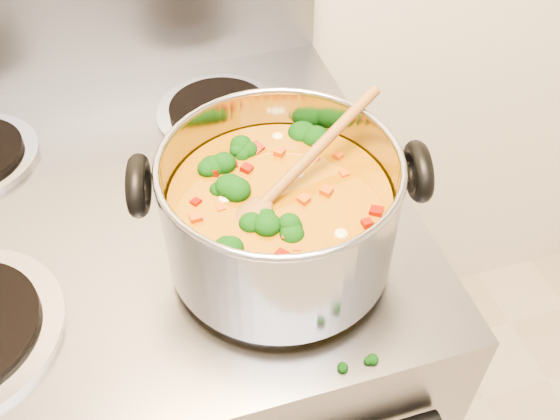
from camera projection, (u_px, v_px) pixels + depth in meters
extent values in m
cube|color=gray|center=(159.00, 377.00, 1.17)|extent=(0.78, 0.68, 0.92)
cube|color=gray|center=(80.00, 34.00, 0.99)|extent=(0.78, 0.03, 0.16)
cylinder|color=#A5A5AD|center=(275.00, 259.00, 0.77)|extent=(0.24, 0.24, 0.01)
cylinder|color=black|center=(275.00, 254.00, 0.76)|extent=(0.19, 0.19, 0.01)
cylinder|color=#A5A5AD|center=(219.00, 112.00, 0.97)|extent=(0.20, 0.20, 0.01)
cylinder|color=black|center=(219.00, 108.00, 0.97)|extent=(0.15, 0.15, 0.01)
cylinder|color=#9C9CA3|center=(280.00, 210.00, 0.71)|extent=(0.27, 0.27, 0.14)
torus|color=#9C9CA3|center=(280.00, 163.00, 0.66)|extent=(0.27, 0.27, 0.01)
cylinder|color=#9D690E|center=(280.00, 224.00, 0.73)|extent=(0.25, 0.25, 0.10)
torus|color=black|center=(139.00, 185.00, 0.66)|extent=(0.04, 0.08, 0.08)
torus|color=black|center=(418.00, 171.00, 0.68)|extent=(0.04, 0.08, 0.08)
ellipsoid|color=black|center=(244.00, 174.00, 0.71)|extent=(0.04, 0.04, 0.03)
ellipsoid|color=black|center=(313.00, 197.00, 0.69)|extent=(0.04, 0.04, 0.03)
ellipsoid|color=black|center=(272.00, 184.00, 0.70)|extent=(0.04, 0.04, 0.03)
ellipsoid|color=black|center=(277.00, 176.00, 0.71)|extent=(0.04, 0.04, 0.03)
ellipsoid|color=black|center=(257.00, 222.00, 0.66)|extent=(0.04, 0.04, 0.03)
ellipsoid|color=black|center=(362.00, 215.00, 0.67)|extent=(0.04, 0.04, 0.03)
ellipsoid|color=black|center=(231.00, 211.00, 0.67)|extent=(0.04, 0.04, 0.03)
ellipsoid|color=black|center=(273.00, 143.00, 0.75)|extent=(0.04, 0.04, 0.03)
ellipsoid|color=#920E05|center=(215.00, 212.00, 0.67)|extent=(0.01, 0.01, 0.01)
ellipsoid|color=#920E05|center=(300.00, 238.00, 0.65)|extent=(0.01, 0.01, 0.01)
ellipsoid|color=#920E05|center=(208.00, 162.00, 0.73)|extent=(0.01, 0.01, 0.01)
ellipsoid|color=#920E05|center=(380.00, 193.00, 0.69)|extent=(0.01, 0.01, 0.01)
ellipsoid|color=#920E05|center=(366.00, 185.00, 0.70)|extent=(0.01, 0.01, 0.01)
ellipsoid|color=#920E05|center=(259.00, 244.00, 0.64)|extent=(0.01, 0.01, 0.01)
ellipsoid|color=#920E05|center=(327.00, 170.00, 0.72)|extent=(0.01, 0.01, 0.01)
ellipsoid|color=#920E05|center=(325.00, 256.00, 0.63)|extent=(0.01, 0.01, 0.01)
ellipsoid|color=#920E05|center=(274.00, 160.00, 0.73)|extent=(0.01, 0.01, 0.01)
ellipsoid|color=#920E05|center=(264.00, 234.00, 0.65)|extent=(0.01, 0.01, 0.01)
ellipsoid|color=#920E05|center=(369.00, 209.00, 0.67)|extent=(0.01, 0.01, 0.01)
ellipsoid|color=#920E05|center=(262.00, 198.00, 0.69)|extent=(0.01, 0.01, 0.01)
ellipsoid|color=#C3460A|center=(346.00, 216.00, 0.67)|extent=(0.01, 0.01, 0.01)
ellipsoid|color=#C3460A|center=(239.00, 218.00, 0.67)|extent=(0.01, 0.01, 0.01)
ellipsoid|color=#C3460A|center=(239.00, 244.00, 0.64)|extent=(0.01, 0.01, 0.01)
ellipsoid|color=#C3460A|center=(322.00, 199.00, 0.69)|extent=(0.01, 0.01, 0.01)
ellipsoid|color=#C3460A|center=(283.00, 137.00, 0.76)|extent=(0.01, 0.01, 0.01)
ellipsoid|color=#C3460A|center=(322.00, 204.00, 0.68)|extent=(0.01, 0.01, 0.01)
ellipsoid|color=#C3460A|center=(298.00, 140.00, 0.76)|extent=(0.01, 0.01, 0.01)
ellipsoid|color=#C3460A|center=(301.00, 257.00, 0.63)|extent=(0.01, 0.01, 0.01)
ellipsoid|color=#C3460A|center=(189.00, 212.00, 0.67)|extent=(0.01, 0.01, 0.01)
ellipsoid|color=beige|center=(280.00, 155.00, 0.74)|extent=(0.02, 0.02, 0.01)
ellipsoid|color=beige|center=(307.00, 249.00, 0.64)|extent=(0.02, 0.02, 0.01)
ellipsoid|color=beige|center=(356.00, 173.00, 0.71)|extent=(0.02, 0.02, 0.01)
ellipsoid|color=beige|center=(238.00, 226.00, 0.66)|extent=(0.02, 0.02, 0.01)
ellipsoid|color=beige|center=(308.00, 207.00, 0.68)|extent=(0.02, 0.02, 0.01)
ellipsoid|color=beige|center=(219.00, 235.00, 0.65)|extent=(0.02, 0.02, 0.01)
ellipsoid|color=beige|center=(250.00, 163.00, 0.73)|extent=(0.02, 0.02, 0.01)
ellipsoid|color=beige|center=(269.00, 147.00, 0.75)|extent=(0.02, 0.02, 0.01)
ellipsoid|color=brown|center=(250.00, 217.00, 0.67)|extent=(0.07, 0.06, 0.03)
cylinder|color=brown|center=(315.00, 151.00, 0.70)|extent=(0.19, 0.11, 0.08)
ellipsoid|color=black|center=(137.00, 191.00, 0.85)|extent=(0.01, 0.01, 0.01)
ellipsoid|color=black|center=(388.00, 206.00, 0.83)|extent=(0.01, 0.01, 0.01)
ellipsoid|color=black|center=(226.00, 180.00, 0.87)|extent=(0.01, 0.01, 0.01)
ellipsoid|color=black|center=(122.00, 324.00, 0.70)|extent=(0.01, 0.01, 0.01)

